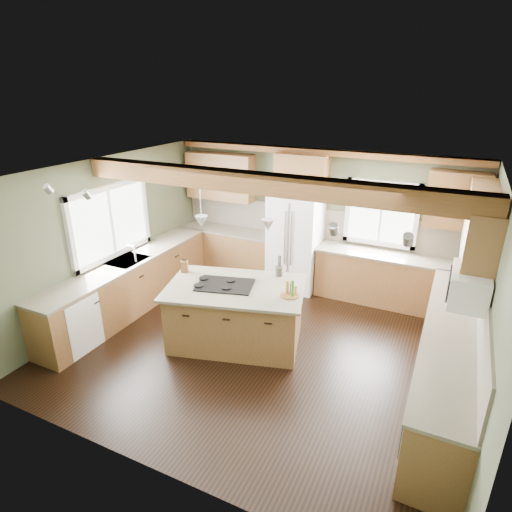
% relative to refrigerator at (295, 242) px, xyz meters
% --- Properties ---
extents(floor, '(5.60, 5.60, 0.00)m').
position_rel_refrigerator_xyz_m(floor, '(0.30, -2.12, -0.90)').
color(floor, black).
rests_on(floor, ground).
extents(ceiling, '(5.60, 5.60, 0.00)m').
position_rel_refrigerator_xyz_m(ceiling, '(0.30, -2.12, 1.70)').
color(ceiling, silver).
rests_on(ceiling, wall_back).
extents(wall_back, '(5.60, 0.00, 5.60)m').
position_rel_refrigerator_xyz_m(wall_back, '(0.30, 0.38, 0.40)').
color(wall_back, '#4D563D').
rests_on(wall_back, ground).
extents(wall_left, '(0.00, 5.00, 5.00)m').
position_rel_refrigerator_xyz_m(wall_left, '(-2.50, -2.12, 0.40)').
color(wall_left, '#4D563D').
rests_on(wall_left, ground).
extents(wall_right, '(0.00, 5.00, 5.00)m').
position_rel_refrigerator_xyz_m(wall_right, '(3.10, -2.12, 0.40)').
color(wall_right, '#4D563D').
rests_on(wall_right, ground).
extents(ceiling_beam, '(5.55, 0.26, 0.26)m').
position_rel_refrigerator_xyz_m(ceiling_beam, '(0.30, -2.17, 1.57)').
color(ceiling_beam, '#553418').
rests_on(ceiling_beam, ceiling).
extents(soffit_trim, '(5.55, 0.20, 0.10)m').
position_rel_refrigerator_xyz_m(soffit_trim, '(0.30, 0.28, 1.64)').
color(soffit_trim, '#553418').
rests_on(soffit_trim, ceiling).
extents(backsplash_back, '(5.58, 0.03, 0.58)m').
position_rel_refrigerator_xyz_m(backsplash_back, '(0.30, 0.36, 0.31)').
color(backsplash_back, brown).
rests_on(backsplash_back, wall_back).
extents(backsplash_right, '(0.03, 3.70, 0.58)m').
position_rel_refrigerator_xyz_m(backsplash_right, '(3.08, -2.07, 0.31)').
color(backsplash_right, brown).
rests_on(backsplash_right, wall_right).
extents(base_cab_back_left, '(2.02, 0.60, 0.88)m').
position_rel_refrigerator_xyz_m(base_cab_back_left, '(-1.49, 0.08, -0.46)').
color(base_cab_back_left, brown).
rests_on(base_cab_back_left, floor).
extents(counter_back_left, '(2.06, 0.64, 0.04)m').
position_rel_refrigerator_xyz_m(counter_back_left, '(-1.49, 0.08, 0.00)').
color(counter_back_left, '#494235').
rests_on(counter_back_left, base_cab_back_left).
extents(base_cab_back_right, '(2.62, 0.60, 0.88)m').
position_rel_refrigerator_xyz_m(base_cab_back_right, '(1.79, 0.08, -0.46)').
color(base_cab_back_right, brown).
rests_on(base_cab_back_right, floor).
extents(counter_back_right, '(2.66, 0.64, 0.04)m').
position_rel_refrigerator_xyz_m(counter_back_right, '(1.79, 0.08, 0.00)').
color(counter_back_right, '#494235').
rests_on(counter_back_right, base_cab_back_right).
extents(base_cab_left, '(0.60, 3.70, 0.88)m').
position_rel_refrigerator_xyz_m(base_cab_left, '(-2.20, -2.07, -0.46)').
color(base_cab_left, brown).
rests_on(base_cab_left, floor).
extents(counter_left, '(0.64, 3.74, 0.04)m').
position_rel_refrigerator_xyz_m(counter_left, '(-2.20, -2.07, 0.00)').
color(counter_left, '#494235').
rests_on(counter_left, base_cab_left).
extents(base_cab_right, '(0.60, 3.70, 0.88)m').
position_rel_refrigerator_xyz_m(base_cab_right, '(2.80, -2.07, -0.46)').
color(base_cab_right, brown).
rests_on(base_cab_right, floor).
extents(counter_right, '(0.64, 3.74, 0.04)m').
position_rel_refrigerator_xyz_m(counter_right, '(2.80, -2.07, 0.00)').
color(counter_right, '#494235').
rests_on(counter_right, base_cab_right).
extents(upper_cab_back_left, '(1.40, 0.35, 0.90)m').
position_rel_refrigerator_xyz_m(upper_cab_back_left, '(-1.69, 0.21, 1.05)').
color(upper_cab_back_left, brown).
rests_on(upper_cab_back_left, wall_back).
extents(upper_cab_over_fridge, '(0.96, 0.35, 0.70)m').
position_rel_refrigerator_xyz_m(upper_cab_over_fridge, '(-0.00, 0.21, 1.25)').
color(upper_cab_over_fridge, brown).
rests_on(upper_cab_over_fridge, wall_back).
extents(upper_cab_right, '(0.35, 2.20, 0.90)m').
position_rel_refrigerator_xyz_m(upper_cab_right, '(2.92, -1.22, 1.05)').
color(upper_cab_right, brown).
rests_on(upper_cab_right, wall_right).
extents(upper_cab_back_corner, '(0.90, 0.35, 0.90)m').
position_rel_refrigerator_xyz_m(upper_cab_back_corner, '(2.60, 0.21, 1.05)').
color(upper_cab_back_corner, brown).
rests_on(upper_cab_back_corner, wall_back).
extents(window_left, '(0.04, 1.60, 1.05)m').
position_rel_refrigerator_xyz_m(window_left, '(-2.48, -2.07, 0.65)').
color(window_left, white).
rests_on(window_left, wall_left).
extents(window_back, '(1.10, 0.04, 1.00)m').
position_rel_refrigerator_xyz_m(window_back, '(1.45, 0.36, 0.65)').
color(window_back, white).
rests_on(window_back, wall_back).
extents(sink, '(0.50, 0.65, 0.03)m').
position_rel_refrigerator_xyz_m(sink, '(-2.20, -2.07, 0.01)').
color(sink, '#262628').
rests_on(sink, counter_left).
extents(faucet, '(0.02, 0.02, 0.28)m').
position_rel_refrigerator_xyz_m(faucet, '(-2.02, -2.07, 0.15)').
color(faucet, '#B2B2B7').
rests_on(faucet, sink).
extents(dishwasher, '(0.60, 0.60, 0.84)m').
position_rel_refrigerator_xyz_m(dishwasher, '(-2.19, -3.37, -0.47)').
color(dishwasher, white).
rests_on(dishwasher, floor).
extents(oven, '(0.60, 0.72, 0.84)m').
position_rel_refrigerator_xyz_m(oven, '(2.79, -3.37, -0.47)').
color(oven, white).
rests_on(oven, floor).
extents(microwave, '(0.40, 0.70, 0.38)m').
position_rel_refrigerator_xyz_m(microwave, '(2.88, -2.17, 0.65)').
color(microwave, white).
rests_on(microwave, wall_right).
extents(pendant_left, '(0.18, 0.18, 0.16)m').
position_rel_refrigerator_xyz_m(pendant_left, '(-0.55, -2.29, 0.98)').
color(pendant_left, '#B2B2B7').
rests_on(pendant_left, ceiling).
extents(pendant_right, '(0.18, 0.18, 0.16)m').
position_rel_refrigerator_xyz_m(pendant_right, '(0.35, -2.05, 0.98)').
color(pendant_right, '#B2B2B7').
rests_on(pendant_right, ceiling).
extents(refrigerator, '(0.90, 0.74, 1.80)m').
position_rel_refrigerator_xyz_m(refrigerator, '(0.00, 0.00, 0.00)').
color(refrigerator, white).
rests_on(refrigerator, floor).
extents(island, '(2.10, 1.59, 0.88)m').
position_rel_refrigerator_xyz_m(island, '(-0.10, -2.17, -0.46)').
color(island, brown).
rests_on(island, floor).
extents(island_top, '(2.26, 1.75, 0.04)m').
position_rel_refrigerator_xyz_m(island_top, '(-0.10, -2.17, 0.00)').
color(island_top, '#494235').
rests_on(island_top, island).
extents(cooktop, '(0.92, 0.73, 0.02)m').
position_rel_refrigerator_xyz_m(cooktop, '(-0.25, -2.21, 0.03)').
color(cooktop, black).
rests_on(cooktop, island_top).
extents(knife_block, '(0.13, 0.11, 0.18)m').
position_rel_refrigerator_xyz_m(knife_block, '(-1.06, -2.06, 0.11)').
color(knife_block, brown).
rests_on(knife_block, island_top).
extents(utensil_crock, '(0.16, 0.16, 0.15)m').
position_rel_refrigerator_xyz_m(utensil_crock, '(0.32, -1.55, 0.09)').
color(utensil_crock, '#36302B').
rests_on(utensil_crock, island_top).
extents(bottle_tray, '(0.27, 0.27, 0.24)m').
position_rel_refrigerator_xyz_m(bottle_tray, '(0.72, -2.11, 0.14)').
color(bottle_tray, brown).
rests_on(bottle_tray, island_top).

